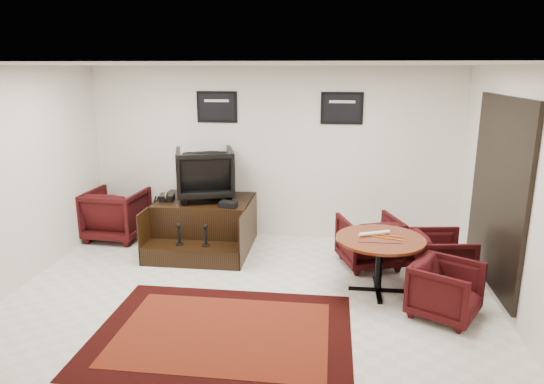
{
  "coord_description": "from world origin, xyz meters",
  "views": [
    {
      "loc": [
        0.97,
        -5.26,
        2.76
      ],
      "look_at": [
        0.19,
        0.9,
        1.17
      ],
      "focal_mm": 32.0,
      "sensor_mm": 36.0,
      "label": 1
    }
  ],
  "objects_px": {
    "table_chair_window": "(441,255)",
    "shine_podium": "(204,226)",
    "meeting_table": "(380,244)",
    "table_chair_back": "(369,239)",
    "table_chair_corner": "(446,287)",
    "shine_chair": "(205,171)",
    "armchair_side": "(116,212)"
  },
  "relations": [
    {
      "from": "shine_chair",
      "to": "table_chair_window",
      "type": "height_order",
      "value": "shine_chair"
    },
    {
      "from": "armchair_side",
      "to": "table_chair_back",
      "type": "relative_size",
      "value": 1.14
    },
    {
      "from": "armchair_side",
      "to": "table_chair_back",
      "type": "distance_m",
      "value": 4.13
    },
    {
      "from": "shine_podium",
      "to": "shine_chair",
      "type": "height_order",
      "value": "shine_chair"
    },
    {
      "from": "shine_chair",
      "to": "armchair_side",
      "type": "height_order",
      "value": "shine_chair"
    },
    {
      "from": "table_chair_corner",
      "to": "shine_podium",
      "type": "bearing_deg",
      "value": 90.91
    },
    {
      "from": "table_chair_back",
      "to": "table_chair_window",
      "type": "relative_size",
      "value": 1.08
    },
    {
      "from": "table_chair_back",
      "to": "table_chair_window",
      "type": "bearing_deg",
      "value": 134.73
    },
    {
      "from": "table_chair_back",
      "to": "armchair_side",
      "type": "bearing_deg",
      "value": -27.35
    },
    {
      "from": "table_chair_back",
      "to": "table_chair_corner",
      "type": "bearing_deg",
      "value": 99.92
    },
    {
      "from": "armchair_side",
      "to": "meeting_table",
      "type": "xyz_separation_m",
      "value": [
        4.15,
        -1.49,
        0.17
      ]
    },
    {
      "from": "meeting_table",
      "to": "shine_chair",
      "type": "bearing_deg",
      "value": 151.48
    },
    {
      "from": "shine_chair",
      "to": "table_chair_corner",
      "type": "height_order",
      "value": "shine_chair"
    },
    {
      "from": "shine_podium",
      "to": "meeting_table",
      "type": "distance_m",
      "value": 2.89
    },
    {
      "from": "table_chair_window",
      "to": "table_chair_back",
      "type": "bearing_deg",
      "value": 54.95
    },
    {
      "from": "shine_chair",
      "to": "meeting_table",
      "type": "height_order",
      "value": "shine_chair"
    },
    {
      "from": "table_chair_back",
      "to": "table_chair_corner",
      "type": "relative_size",
      "value": 1.12
    },
    {
      "from": "shine_chair",
      "to": "meeting_table",
      "type": "relative_size",
      "value": 0.81
    },
    {
      "from": "shine_podium",
      "to": "table_chair_window",
      "type": "xyz_separation_m",
      "value": [
        3.42,
        -0.86,
        0.02
      ]
    },
    {
      "from": "table_chair_window",
      "to": "shine_podium",
      "type": "bearing_deg",
      "value": 67.66
    },
    {
      "from": "shine_podium",
      "to": "table_chair_corner",
      "type": "height_order",
      "value": "shine_podium"
    },
    {
      "from": "armchair_side",
      "to": "table_chair_corner",
      "type": "height_order",
      "value": "armchair_side"
    },
    {
      "from": "table_chair_corner",
      "to": "table_chair_window",
      "type": "bearing_deg",
      "value": 21.75
    },
    {
      "from": "armchair_side",
      "to": "table_chair_corner",
      "type": "relative_size",
      "value": 1.28
    },
    {
      "from": "shine_podium",
      "to": "table_chair_corner",
      "type": "relative_size",
      "value": 2.13
    },
    {
      "from": "shine_podium",
      "to": "meeting_table",
      "type": "bearing_deg",
      "value": -25.89
    },
    {
      "from": "armchair_side",
      "to": "table_chair_corner",
      "type": "bearing_deg",
      "value": 160.96
    },
    {
      "from": "table_chair_corner",
      "to": "meeting_table",
      "type": "bearing_deg",
      "value": 81.04
    },
    {
      "from": "table_chair_back",
      "to": "table_chair_corner",
      "type": "xyz_separation_m",
      "value": [
        0.76,
        -1.41,
        -0.04
      ]
    },
    {
      "from": "shine_podium",
      "to": "table_chair_corner",
      "type": "bearing_deg",
      "value": -28.95
    },
    {
      "from": "meeting_table",
      "to": "table_chair_back",
      "type": "bearing_deg",
      "value": 94.29
    },
    {
      "from": "table_chair_window",
      "to": "table_chair_corner",
      "type": "relative_size",
      "value": 1.04
    }
  ]
}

